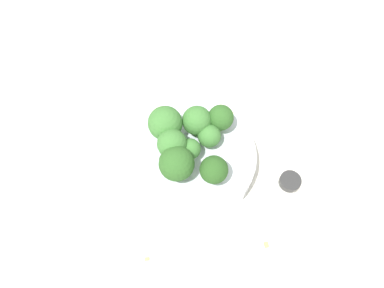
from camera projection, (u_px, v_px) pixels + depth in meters
name	position (u px, v px, depth m)	size (l,w,h in m)	color
ground_plane	(192.00, 166.00, 0.68)	(3.00, 3.00, 0.00)	silver
bowl	(192.00, 160.00, 0.65)	(0.22, 0.22, 0.05)	silver
broccoli_floret_0	(188.00, 148.00, 0.61)	(0.03, 0.03, 0.04)	#8EB770
broccoli_floret_1	(197.00, 121.00, 0.62)	(0.05, 0.05, 0.06)	#7A9E5B
broccoli_floret_2	(165.00, 123.00, 0.61)	(0.06, 0.06, 0.07)	#7A9E5B
broccoli_floret_3	(177.00, 164.00, 0.58)	(0.06, 0.06, 0.07)	#7A9E5B
broccoli_floret_4	(172.00, 144.00, 0.59)	(0.05, 0.05, 0.06)	#84AD66
broccoli_floret_5	(221.00, 118.00, 0.62)	(0.04, 0.04, 0.06)	#7A9E5B
broccoli_floret_6	(214.00, 170.00, 0.58)	(0.05, 0.05, 0.06)	#84AD66
broccoli_floret_7	(209.00, 136.00, 0.62)	(0.04, 0.04, 0.05)	#84AD66
pepper_shaker	(287.00, 186.00, 0.63)	(0.04, 0.04, 0.06)	silver
almond_crumb_0	(267.00, 244.00, 0.61)	(0.01, 0.01, 0.01)	tan
almond_crumb_1	(234.00, 114.00, 0.73)	(0.01, 0.00, 0.01)	tan
almond_crumb_2	(147.00, 259.00, 0.60)	(0.01, 0.00, 0.01)	tan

